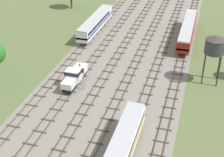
% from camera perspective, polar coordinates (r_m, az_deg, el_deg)
% --- Properties ---
extents(ground_plane, '(480.00, 480.00, 0.00)m').
position_cam_1_polar(ground_plane, '(77.55, 3.60, 5.24)').
color(ground_plane, '#5B6B3D').
extents(ballast_bed, '(26.95, 176.00, 0.01)m').
position_cam_1_polar(ballast_bed, '(77.55, 3.60, 5.24)').
color(ballast_bed, gray).
rests_on(ballast_bed, ground).
extents(track_far_left, '(2.40, 126.00, 0.29)m').
position_cam_1_polar(track_far_left, '(81.37, -4.17, 6.59)').
color(track_far_left, '#47382D').
rests_on(track_far_left, ground).
extents(track_left, '(2.40, 126.00, 0.29)m').
position_cam_1_polar(track_left, '(79.99, -1.06, 6.23)').
color(track_left, '#47382D').
rests_on(track_left, ground).
extents(track_centre_left, '(2.40, 126.00, 0.29)m').
position_cam_1_polar(track_centre_left, '(78.85, 2.14, 5.83)').
color(track_centre_left, '#47382D').
rests_on(track_centre_left, ground).
extents(track_centre, '(2.40, 126.00, 0.29)m').
position_cam_1_polar(track_centre, '(77.97, 5.42, 5.42)').
color(track_centre, '#47382D').
rests_on(track_centre, ground).
extents(track_centre_right, '(2.40, 126.00, 0.29)m').
position_cam_1_polar(track_centre_right, '(77.35, 8.76, 4.97)').
color(track_centre_right, '#47382D').
rests_on(track_centre_right, ground).
extents(track_right, '(2.40, 126.00, 0.29)m').
position_cam_1_polar(track_right, '(77.00, 12.14, 4.50)').
color(track_right, '#47382D').
rests_on(track_right, ground).
extents(shunter_loco_left_near, '(2.74, 8.46, 3.10)m').
position_cam_1_polar(shunter_loco_left_near, '(62.55, -6.50, 0.55)').
color(shunter_loco_left_near, white).
rests_on(shunter_loco_left_near, ground).
extents(diesel_railcar_far_left_mid, '(2.96, 20.50, 3.80)m').
position_cam_1_polar(diesel_railcar_far_left_mid, '(85.54, -2.87, 9.63)').
color(diesel_railcar_far_left_mid, white).
rests_on(diesel_railcar_far_left_mid, ground).
extents(passenger_coach_right_midfar, '(2.96, 22.00, 3.80)m').
position_cam_1_polar(passenger_coach_right_midfar, '(83.05, 12.87, 8.25)').
color(passenger_coach_right_midfar, maroon).
rests_on(passenger_coach_right_midfar, ground).
extents(water_tower, '(3.83, 3.83, 9.30)m').
position_cam_1_polar(water_tower, '(63.48, 17.32, 5.40)').
color(water_tower, '#2D2826').
rests_on(water_tower, ground).
extents(signal_post_nearest, '(0.28, 0.47, 4.56)m').
position_cam_1_polar(signal_post_nearest, '(60.35, -4.96, 0.47)').
color(signal_post_nearest, gray).
rests_on(signal_post_nearest, ground).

